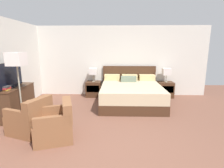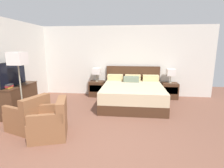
# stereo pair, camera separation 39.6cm
# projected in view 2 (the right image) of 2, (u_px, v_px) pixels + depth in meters

# --- Properties ---
(ground_plane) EXTENTS (10.87, 10.87, 0.00)m
(ground_plane) POSITION_uv_depth(u_px,v_px,m) (101.00, 148.00, 3.10)
(ground_plane) COLOR brown
(wall_back) EXTENTS (6.72, 0.06, 2.51)m
(wall_back) POSITION_uv_depth(u_px,v_px,m) (118.00, 61.00, 6.39)
(wall_back) COLOR beige
(wall_back) RESTS_ON ground
(wall_left) EXTENTS (0.06, 5.42, 2.51)m
(wall_left) POSITION_uv_depth(u_px,v_px,m) (6.00, 67.00, 4.61)
(wall_left) COLOR beige
(wall_left) RESTS_ON ground
(bed) EXTENTS (1.91, 2.11, 1.09)m
(bed) POSITION_uv_depth(u_px,v_px,m) (133.00, 94.00, 5.48)
(bed) COLOR #422819
(bed) RESTS_ON ground
(nightstand_left) EXTENTS (0.53, 0.43, 0.55)m
(nightstand_left) POSITION_uv_depth(u_px,v_px,m) (97.00, 89.00, 6.37)
(nightstand_left) COLOR #422819
(nightstand_left) RESTS_ON ground
(nightstand_right) EXTENTS (0.53, 0.43, 0.55)m
(nightstand_right) POSITION_uv_depth(u_px,v_px,m) (170.00, 91.00, 6.09)
(nightstand_right) COLOR #422819
(nightstand_right) RESTS_ON ground
(table_lamp_left) EXTENTS (0.27, 0.27, 0.48)m
(table_lamp_left) POSITION_uv_depth(u_px,v_px,m) (97.00, 71.00, 6.24)
(table_lamp_left) COLOR gray
(table_lamp_left) RESTS_ON nightstand_left
(table_lamp_right) EXTENTS (0.27, 0.27, 0.48)m
(table_lamp_right) POSITION_uv_depth(u_px,v_px,m) (171.00, 72.00, 5.96)
(table_lamp_right) COLOR gray
(table_lamp_right) RESTS_ON nightstand_right
(dresser) EXTENTS (0.50, 1.17, 0.79)m
(dresser) POSITION_uv_depth(u_px,v_px,m) (18.00, 99.00, 4.64)
(dresser) COLOR #422819
(dresser) RESTS_ON ground
(tv) EXTENTS (0.18, 0.96, 0.61)m
(tv) POSITION_uv_depth(u_px,v_px,m) (13.00, 74.00, 4.42)
(tv) COLOR black
(tv) RESTS_ON dresser
(book_red_cover) EXTENTS (0.25, 0.21, 0.03)m
(book_red_cover) POSITION_uv_depth(u_px,v_px,m) (7.00, 87.00, 4.23)
(book_red_cover) COLOR gold
(book_red_cover) RESTS_ON dresser
(book_blue_cover) EXTENTS (0.24, 0.22, 0.04)m
(book_blue_cover) POSITION_uv_depth(u_px,v_px,m) (6.00, 86.00, 4.22)
(book_blue_cover) COLOR #B7282D
(book_blue_cover) RESTS_ON book_red_cover
(book_small_top) EXTENTS (0.26, 0.21, 0.03)m
(book_small_top) POSITION_uv_depth(u_px,v_px,m) (6.00, 85.00, 4.22)
(book_small_top) COLOR #383333
(book_small_top) RESTS_ON book_blue_cover
(armchair_by_window) EXTENTS (0.87, 0.87, 0.76)m
(armchair_by_window) POSITION_uv_depth(u_px,v_px,m) (29.00, 117.00, 3.78)
(armchair_by_window) COLOR brown
(armchair_by_window) RESTS_ON ground
(armchair_companion) EXTENTS (0.86, 0.86, 0.76)m
(armchair_companion) POSITION_uv_depth(u_px,v_px,m) (51.00, 123.00, 3.47)
(armchair_companion) COLOR brown
(armchair_companion) RESTS_ON ground
(floor_lamp) EXTENTS (0.33, 0.33, 1.65)m
(floor_lamp) POSITION_uv_depth(u_px,v_px,m) (18.00, 63.00, 4.03)
(floor_lamp) COLOR gray
(floor_lamp) RESTS_ON ground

